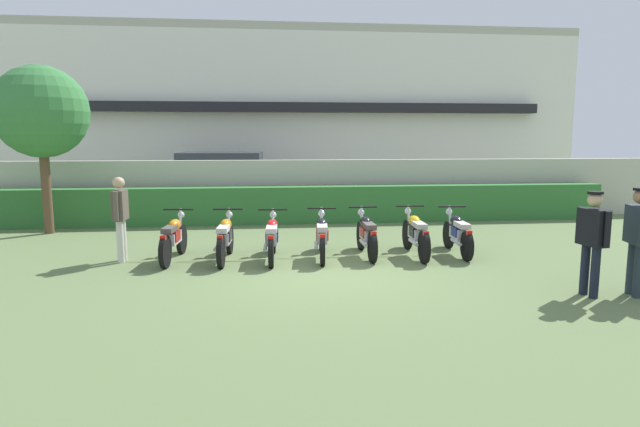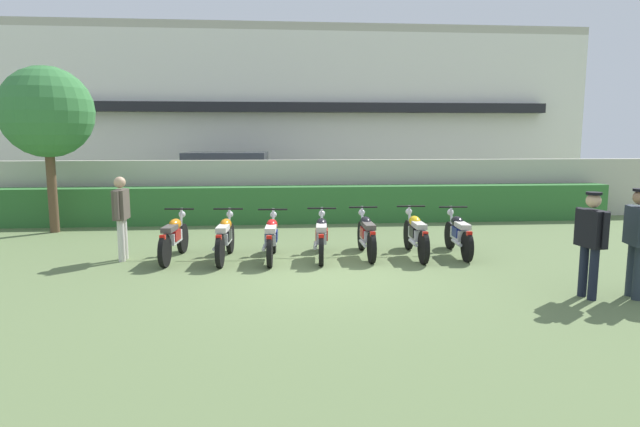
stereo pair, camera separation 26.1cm
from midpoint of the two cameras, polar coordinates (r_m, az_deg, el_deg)
The scene contains 16 objects.
ground at distance 9.59m, azimuth 0.28°, elevation -6.41°, with size 60.00×60.00×0.00m, color #607547.
building at distance 23.89m, azimuth -3.85°, elevation 10.36°, with size 22.96×6.50×6.67m.
compound_wall at distance 15.83m, azimuth -2.45°, elevation 2.56°, with size 21.81×0.30×1.74m, color #BCB7A8.
hedge_row at distance 15.18m, azimuth -2.26°, elevation 0.97°, with size 17.45×0.70×1.03m, color #337033.
parked_car at distance 18.40m, azimuth -10.38°, elevation 3.43°, with size 4.62×2.35×1.89m.
tree_near_inspector at distance 15.03m, azimuth -27.93°, elevation 9.45°, with size 2.25×2.25×4.14m.
motorcycle_in_row_0 at distance 10.93m, azimuth -15.95°, elevation -2.50°, with size 0.60×1.89×0.97m.
motorcycle_in_row_1 at distance 10.70m, azimuth -10.71°, elevation -2.53°, with size 0.60×1.91×0.97m.
motorcycle_in_row_2 at distance 10.62m, azimuth -5.81°, elevation -2.56°, with size 0.60×1.88×0.96m.
motorcycle_in_row_3 at distance 10.75m, azimuth -0.50°, elevation -2.40°, with size 0.60×1.93×0.95m.
motorcycle_in_row_4 at distance 10.94m, azimuth 4.27°, elevation -2.19°, with size 0.60×1.84×0.96m.
motorcycle_in_row_5 at distance 11.08m, azimuth 9.43°, elevation -2.11°, with size 0.60×1.99×0.98m.
motorcycle_in_row_6 at distance 11.39m, azimuth 13.74°, elevation -2.03°, with size 0.60×1.83×0.95m.
inspector_person at distance 11.09m, azimuth -21.06°, elevation 0.16°, with size 0.22×0.67×1.65m.
officer_0 at distance 9.00m, azimuth 26.18°, elevation -2.10°, with size 0.29×0.64×1.61m.
officer_1 at distance 9.35m, azimuth 29.97°, elevation -1.78°, with size 0.30×0.65×1.66m.
Camera 1 is at (-1.21, -9.20, 2.42)m, focal length 30.18 mm.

